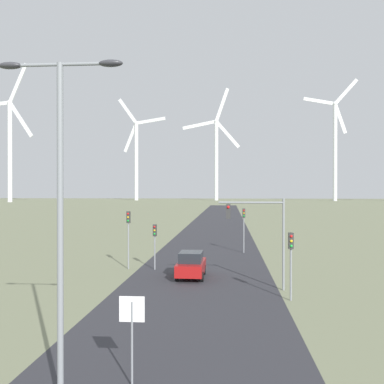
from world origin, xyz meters
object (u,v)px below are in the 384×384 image
(traffic_light_post_mid_left, at_px, (128,227))
(wind_turbine_center, at_px, (216,151))
(streetlamp, at_px, (60,188))
(traffic_light_post_mid_right, at_px, (244,220))
(traffic_light_post_near_left, at_px, (155,236))
(car_approaching, at_px, (191,265))
(wind_turbine_far_left, at_px, (10,141))
(traffic_light_mast_overhead, at_px, (260,225))
(stop_sign_near, at_px, (132,323))
(wind_turbine_right, at_px, (335,143))
(traffic_light_post_near_right, at_px, (291,251))
(wind_turbine_left, at_px, (136,153))

(traffic_light_post_mid_left, distance_m, wind_turbine_center, 222.45)
(streetlamp, relative_size, traffic_light_post_mid_right, 2.28)
(traffic_light_post_near_left, xyz_separation_m, car_approaching, (3.05, -2.97, -1.64))
(traffic_light_post_mid_right, xyz_separation_m, car_approaching, (-4.09, -12.70, -2.24))
(traffic_light_post_mid_right, relative_size, wind_turbine_center, 0.07)
(car_approaching, relative_size, wind_turbine_far_left, 0.06)
(traffic_light_mast_overhead, relative_size, wind_turbine_center, 0.09)
(stop_sign_near, height_order, traffic_light_mast_overhead, traffic_light_mast_overhead)
(traffic_light_mast_overhead, distance_m, wind_turbine_far_left, 215.52)
(wind_turbine_center, height_order, wind_turbine_right, wind_turbine_right)
(stop_sign_near, relative_size, traffic_light_mast_overhead, 0.50)
(wind_turbine_far_left, bearing_deg, traffic_light_post_mid_right, -57.22)
(traffic_light_post_near_left, height_order, car_approaching, traffic_light_post_near_left)
(streetlamp, distance_m, wind_turbine_far_left, 225.37)
(traffic_light_post_near_left, bearing_deg, wind_turbine_right, 73.52)
(traffic_light_post_mid_left, xyz_separation_m, car_approaching, (5.12, -3.02, -2.35))
(traffic_light_post_near_right, distance_m, traffic_light_mast_overhead, 3.22)
(car_approaching, bearing_deg, traffic_light_post_mid_left, 149.43)
(streetlamp, distance_m, stop_sign_near, 4.78)
(wind_turbine_far_left, xyz_separation_m, wind_turbine_left, (54.24, 41.56, -2.94))
(traffic_light_mast_overhead, distance_m, wind_turbine_center, 228.91)
(traffic_light_post_mid_left, bearing_deg, wind_turbine_center, 89.76)
(stop_sign_near, bearing_deg, wind_turbine_center, 90.90)
(traffic_light_post_near_right, bearing_deg, car_approaching, 135.46)
(traffic_light_post_near_left, height_order, wind_turbine_far_left, wind_turbine_far_left)
(stop_sign_near, bearing_deg, wind_turbine_far_left, 117.64)
(traffic_light_post_mid_right, xyz_separation_m, wind_turbine_far_left, (-108.29, 168.15, 26.93))
(traffic_light_post_near_right, height_order, wind_turbine_left, wind_turbine_left)
(wind_turbine_center, xyz_separation_m, wind_turbine_right, (64.26, -7.78, 3.46))
(wind_turbine_left, bearing_deg, car_approaching, -77.34)
(traffic_light_post_near_left, bearing_deg, traffic_light_post_mid_right, 53.71)
(streetlamp, bearing_deg, traffic_light_post_near_right, 57.08)
(traffic_light_mast_overhead, bearing_deg, traffic_light_post_mid_right, 91.59)
(stop_sign_near, distance_m, traffic_light_post_near_right, 13.12)
(car_approaching, relative_size, wind_turbine_center, 0.06)
(streetlamp, bearing_deg, wind_turbine_far_left, 117.08)
(wind_turbine_left, bearing_deg, wind_turbine_far_left, -142.54)
(stop_sign_near, relative_size, wind_turbine_center, 0.04)
(traffic_light_mast_overhead, distance_m, wind_turbine_right, 228.26)
(car_approaching, bearing_deg, wind_turbine_right, 74.49)
(traffic_light_post_near_right, xyz_separation_m, traffic_light_mast_overhead, (-1.51, 2.57, 1.22))
(wind_turbine_far_left, bearing_deg, wind_turbine_right, 12.19)
(car_approaching, distance_m, wind_turbine_center, 225.76)
(traffic_light_post_mid_right, relative_size, car_approaching, 1.04)
(stop_sign_near, relative_size, wind_turbine_left, 0.05)
(wind_turbine_far_left, bearing_deg, traffic_light_post_near_right, -59.45)
(traffic_light_post_mid_left, height_order, wind_turbine_right, wind_turbine_right)
(streetlamp, height_order, traffic_light_post_near_right, streetlamp)
(streetlamp, xyz_separation_m, traffic_light_post_mid_left, (-2.92, 21.71, -2.95))
(stop_sign_near, bearing_deg, traffic_light_post_near_left, 97.40)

